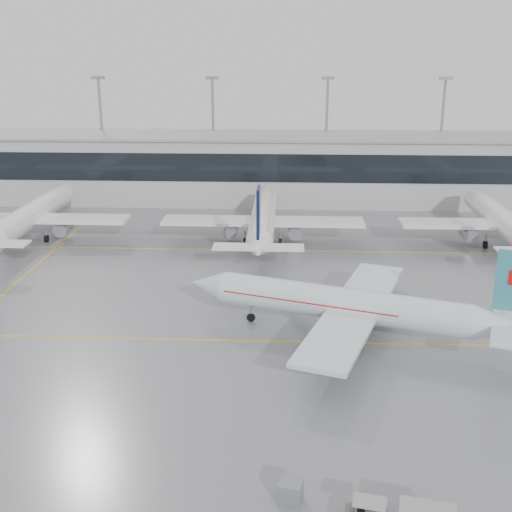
{
  "coord_description": "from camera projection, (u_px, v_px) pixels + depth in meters",
  "views": [
    {
      "loc": [
        3.29,
        -57.93,
        27.86
      ],
      "look_at": [
        0.0,
        12.0,
        5.0
      ],
      "focal_mm": 45.0,
      "sensor_mm": 36.0,
      "label": 1
    }
  ],
  "objects": [
    {
      "name": "terminal_roof",
      "position": [
        269.0,
        136.0,
        118.88
      ],
      "size": [
        182.0,
        16.0,
        0.4
      ],
      "primitive_type": "cube",
      "color": "gray",
      "rests_on": "ground"
    },
    {
      "name": "light_masts",
      "position": [
        270.0,
        126.0,
        124.23
      ],
      "size": [
        156.4,
        1.0,
        22.6
      ],
      "color": "gray",
      "rests_on": "ground"
    },
    {
      "name": "ground",
      "position": [
        250.0,
        341.0,
        63.8
      ],
      "size": [
        320.0,
        320.0,
        0.0
      ],
      "primitive_type": "plane",
      "color": "slate",
      "rests_on": "ground"
    },
    {
      "name": "gse_unit",
      "position": [
        291.0,
        492.0,
        41.06
      ],
      "size": [
        1.74,
        1.66,
        1.48
      ],
      "primitive_type": "cube",
      "rotation": [
        0.0,
        0.0,
        -0.22
      ],
      "color": "slate",
      "rests_on": "ground"
    },
    {
      "name": "terminal_glass",
      "position": [
        267.0,
        168.0,
        113.17
      ],
      "size": [
        180.0,
        0.2,
        5.0
      ],
      "primitive_type": "cube",
      "color": "black",
      "rests_on": "ground"
    },
    {
      "name": "air_canada_jet",
      "position": [
        353.0,
        306.0,
        63.49
      ],
      "size": [
        34.14,
        27.56,
        10.84
      ],
      "rotation": [
        0.0,
        0.0,
        2.81
      ],
      "color": "silver",
      "rests_on": "ground"
    },
    {
      "name": "taxi_line_main",
      "position": [
        250.0,
        341.0,
        63.8
      ],
      "size": [
        120.0,
        0.25,
        0.01
      ],
      "primitive_type": "cube",
      "color": "#EBAB11",
      "rests_on": "ground"
    },
    {
      "name": "taxi_line_north",
      "position": [
        262.0,
        250.0,
        92.28
      ],
      "size": [
        120.0,
        0.25,
        0.01
      ],
      "primitive_type": "cube",
      "color": "#EBAB11",
      "rests_on": "ground"
    },
    {
      "name": "taxi_line_cross",
      "position": [
        16.0,
        283.0,
        79.38
      ],
      "size": [
        0.25,
        60.0,
        0.01
      ],
      "primitive_type": "cube",
      "color": "#EBAB11",
      "rests_on": "ground"
    },
    {
      "name": "parked_jet_b",
      "position": [
        30.0,
        216.0,
        96.2
      ],
      "size": [
        29.64,
        36.96,
        11.72
      ],
      "rotation": [
        0.0,
        0.0,
        1.57
      ],
      "color": "white",
      "rests_on": "ground"
    },
    {
      "name": "terminal",
      "position": [
        268.0,
        169.0,
        120.81
      ],
      "size": [
        180.0,
        15.0,
        12.0
      ],
      "primitive_type": "cube",
      "color": "#A9A9AD",
      "rests_on": "ground"
    },
    {
      "name": "parked_jet_d",
      "position": [
        503.0,
        222.0,
        93.07
      ],
      "size": [
        29.64,
        36.96,
        11.72
      ],
      "rotation": [
        0.0,
        0.0,
        1.57
      ],
      "color": "white",
      "rests_on": "ground"
    },
    {
      "name": "parked_jet_c",
      "position": [
        263.0,
        219.0,
        94.64
      ],
      "size": [
        29.64,
        36.96,
        11.72
      ],
      "rotation": [
        0.0,
        0.0,
        1.57
      ],
      "color": "white",
      "rests_on": "ground"
    }
  ]
}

